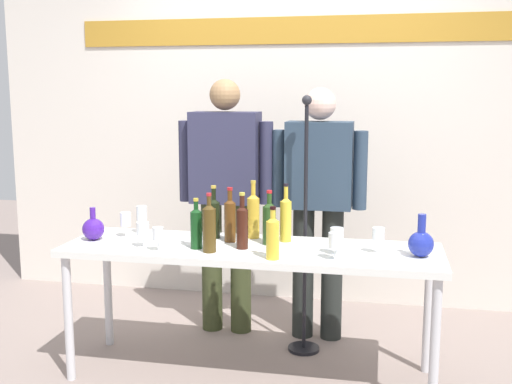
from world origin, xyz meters
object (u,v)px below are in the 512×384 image
object	(u,v)px
presenter_right	(319,197)
wine_bottle_1	(273,236)
wine_glass_left_3	(142,214)
wine_glass_left_0	(158,234)
wine_bottle_3	(242,225)
wine_bottle_5	(286,218)
wine_bottle_7	(253,214)
wine_glass_right_0	(378,235)
wine_bottle_6	(214,216)
wine_glass_right_2	(335,241)
wine_glass_right_1	(337,236)
microphone_stand	(305,267)
wine_bottle_4	(196,227)
wine_glass_left_2	(143,229)
decanter_blue_right	(421,243)
wine_bottle_0	(209,227)
wine_bottle_8	(230,218)
display_table	(251,258)
wine_glass_left_1	(125,220)
presenter_left	(226,188)
wine_bottle_2	(269,221)
decanter_blue_left	(93,229)

from	to	relation	value
presenter_right	wine_bottle_1	bearing A→B (deg)	-99.28
presenter_right	wine_glass_left_3	xyz separation A→B (m)	(-1.03, -0.47, -0.06)
presenter_right	wine_glass_left_0	bearing A→B (deg)	-132.43
wine_bottle_3	wine_bottle_5	bearing A→B (deg)	45.82
wine_bottle_7	wine_glass_right_0	bearing A→B (deg)	-16.40
wine_bottle_6	wine_glass_right_2	world-z (taller)	wine_bottle_6
presenter_right	wine_glass_right_1	bearing A→B (deg)	-76.54
wine_glass_right_2	microphone_stand	xyz separation A→B (m)	(-0.23, 0.59, -0.32)
wine_bottle_4	wine_glass_right_1	xyz separation A→B (m)	(0.77, 0.03, -0.02)
wine_glass_right_0	wine_glass_right_1	bearing A→B (deg)	-162.61
wine_glass_left_2	decanter_blue_right	bearing A→B (deg)	4.02
wine_bottle_0	wine_bottle_8	bearing A→B (deg)	77.90
wine_bottle_8	wine_glass_right_2	world-z (taller)	wine_bottle_8
wine_bottle_4	wine_bottle_6	world-z (taller)	wine_bottle_6
wine_bottle_4	wine_glass_right_1	world-z (taller)	wine_bottle_4
display_table	wine_glass_right_0	bearing A→B (deg)	0.09
wine_bottle_4	wine_glass_left_0	bearing A→B (deg)	-150.75
wine_bottle_4	wine_bottle_7	size ratio (longest dim) A/B	0.82
wine_bottle_5	microphone_stand	distance (m)	0.45
wine_glass_right_1	wine_bottle_6	bearing A→B (deg)	162.57
wine_glass_right_1	wine_bottle_3	bearing A→B (deg)	177.79
wine_glass_left_1	decanter_blue_right	bearing A→B (deg)	-3.36
microphone_stand	wine_glass_left_3	bearing A→B (deg)	-166.90
wine_bottle_7	presenter_right	bearing A→B (deg)	52.16
display_table	wine_glass_right_2	xyz separation A→B (m)	(0.48, -0.17, 0.17)
wine_bottle_3	wine_glass_left_3	world-z (taller)	wine_bottle_3
presenter_left	microphone_stand	distance (m)	0.76
wine_glass_right_0	wine_glass_right_1	world-z (taller)	wine_glass_right_1
wine_glass_left_0	decanter_blue_right	bearing A→B (deg)	7.14
presenter_right	wine_bottle_6	xyz separation A→B (m)	(-0.57, -0.49, -0.05)
display_table	wine_glass_right_1	size ratio (longest dim) A/B	14.51
display_table	presenter_right	xyz separation A→B (m)	(0.31, 0.66, 0.25)
wine_bottle_7	wine_bottle_4	bearing A→B (deg)	-129.28
display_table	wine_bottle_5	distance (m)	0.32
wine_glass_left_1	wine_glass_right_2	bearing A→B (deg)	-11.15
wine_bottle_3	wine_bottle_2	bearing A→B (deg)	44.58
decanter_blue_left	wine_glass_left_3	distance (m)	0.31
wine_bottle_5	wine_bottle_8	world-z (taller)	wine_bottle_5
wine_bottle_6	wine_glass_left_2	distance (m)	0.44
wine_bottle_0	wine_glass_left_0	distance (m)	0.28
wine_glass_left_1	wine_bottle_3	bearing A→B (deg)	-9.26
wine_glass_right_1	wine_bottle_5	bearing A→B (deg)	142.97
wine_bottle_1	wine_glass_left_2	size ratio (longest dim) A/B	1.95
presenter_left	wine_glass_left_3	world-z (taller)	presenter_left
decanter_blue_left	wine_bottle_6	world-z (taller)	wine_bottle_6
wine_bottle_2	wine_bottle_3	bearing A→B (deg)	-135.42
wine_glass_left_3	microphone_stand	xyz separation A→B (m)	(0.98, 0.23, -0.34)
presenter_left	wine_bottle_3	distance (m)	0.76
decanter_blue_left	wine_glass_left_0	xyz separation A→B (m)	(0.47, -0.17, 0.03)
wine_glass_right_0	wine_glass_right_1	size ratio (longest dim) A/B	0.97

